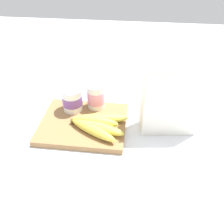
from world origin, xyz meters
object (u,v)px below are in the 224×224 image
object	(u,v)px
cutting_board	(84,124)
banana_bunch	(97,124)
yogurt_cup_front	(72,99)
yogurt_cup_back	(96,96)
cereal_box	(171,99)

from	to	relation	value
cutting_board	banana_bunch	xyz separation A→B (m)	(0.05, -0.03, 0.03)
yogurt_cup_front	cutting_board	bearing A→B (deg)	-51.64
yogurt_cup_back	banana_bunch	xyz separation A→B (m)	(0.02, -0.12, -0.03)
cereal_box	yogurt_cup_front	size ratio (longest dim) A/B	2.81
cereal_box	yogurt_cup_back	bearing A→B (deg)	156.92
cutting_board	yogurt_cup_front	bearing A→B (deg)	128.36
yogurt_cup_back	cereal_box	bearing A→B (deg)	-15.19
cutting_board	banana_bunch	size ratio (longest dim) A/B	1.49
yogurt_cup_back	banana_bunch	size ratio (longest dim) A/B	0.47
yogurt_cup_back	cutting_board	bearing A→B (deg)	-108.68
cereal_box	yogurt_cup_back	size ratio (longest dim) A/B	2.64
cereal_box	cutting_board	bearing A→B (deg)	176.53
banana_bunch	yogurt_cup_front	bearing A→B (deg)	138.04
yogurt_cup_front	yogurt_cup_back	world-z (taller)	yogurt_cup_back
cereal_box	banana_bunch	size ratio (longest dim) A/B	1.24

